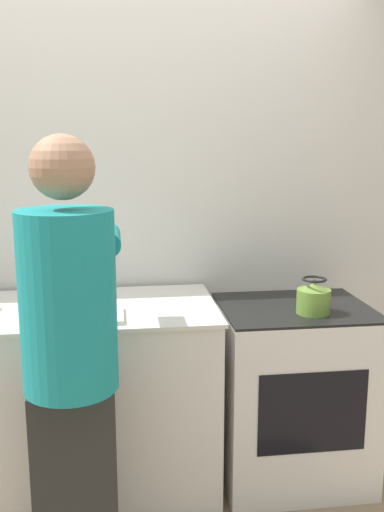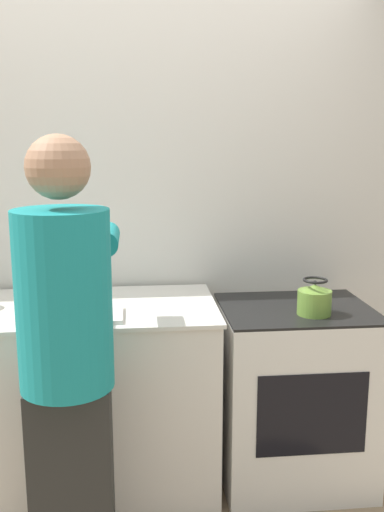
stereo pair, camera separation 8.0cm
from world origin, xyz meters
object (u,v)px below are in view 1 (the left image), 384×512
Objects in this scene: cutting_board at (79,317)px; knife at (89,312)px; person at (71,351)px; oven at (292,392)px; kettle at (314,298)px.

cutting_board is 1.98× the size of knife.
person is at bearing -124.84° from knife.
cutting_board is at bearing -172.06° from oven.
person is at bearing -151.92° from oven.
cutting_board is at bearing -176.83° from knife.
kettle is (0.05, -0.12, 0.52)m from oven.
person is 4.40× the size of cutting_board.
knife is at bearing 31.50° from cutting_board.
person reaches higher than kettle.
cutting_board is (-1.03, -0.14, 0.48)m from oven.
oven is 0.53m from kettle.
person is 0.44m from knife.
kettle reaches higher than oven.
knife is at bearing -173.23° from oven.
oven is 5.29× the size of kettle.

